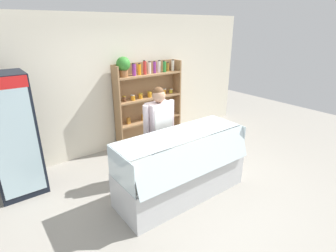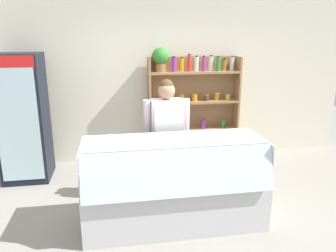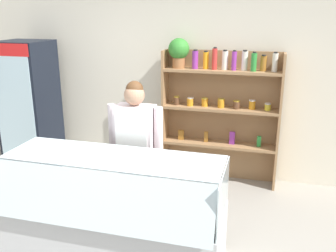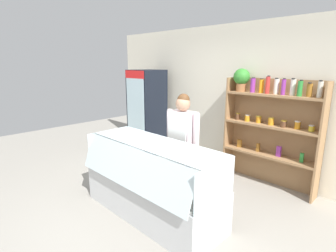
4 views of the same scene
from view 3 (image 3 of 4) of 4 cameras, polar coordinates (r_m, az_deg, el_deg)
name	(u,v)px [view 3 (image 3 of 4)]	position (r m, az deg, el deg)	size (l,w,h in m)	color
back_wall	(180,79)	(5.25, 1.80, 7.19)	(6.80, 0.10, 2.70)	silver
drinks_fridge	(30,108)	(5.66, -20.29, 2.59)	(0.64, 0.66, 1.87)	black
shelving_unit	(216,102)	(5.00, 7.27, 3.62)	(1.54, 0.29, 1.92)	#9E754C
deli_display_case	(114,227)	(3.68, -8.25, -14.98)	(2.02, 0.81, 1.01)	silver
shop_clerk	(136,144)	(3.89, -4.97, -2.78)	(0.59, 0.25, 1.60)	#383D51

